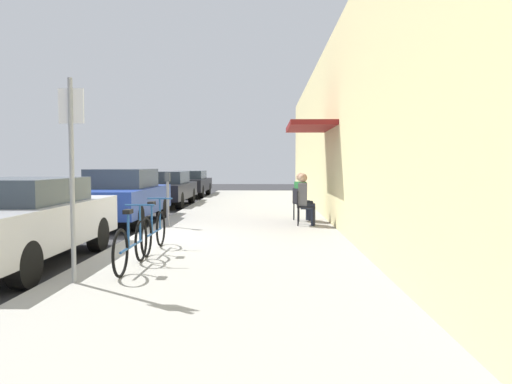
% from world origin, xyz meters
% --- Properties ---
extents(ground_plane, '(60.00, 60.00, 0.00)m').
position_xyz_m(ground_plane, '(0.00, 0.00, 0.00)').
color(ground_plane, '#2D2D30').
extents(sidewalk_slab, '(4.50, 32.00, 0.12)m').
position_xyz_m(sidewalk_slab, '(2.25, 2.00, 0.06)').
color(sidewalk_slab, '#9E9B93').
rests_on(sidewalk_slab, ground_plane).
extents(building_facade, '(1.40, 32.00, 4.94)m').
position_xyz_m(building_facade, '(4.64, 2.00, 2.47)').
color(building_facade, beige).
rests_on(building_facade, ground_plane).
extents(parked_car_0, '(1.80, 4.40, 1.41)m').
position_xyz_m(parked_car_0, '(-1.10, -2.21, 0.74)').
color(parked_car_0, '#B7B7BC').
rests_on(parked_car_0, ground_plane).
extents(parked_car_1, '(1.80, 4.40, 1.51)m').
position_xyz_m(parked_car_1, '(-1.10, 3.21, 0.77)').
color(parked_car_1, navy).
rests_on(parked_car_1, ground_plane).
extents(parked_car_2, '(1.80, 4.40, 1.36)m').
position_xyz_m(parked_car_2, '(-1.10, 8.89, 0.71)').
color(parked_car_2, black).
rests_on(parked_car_2, ground_plane).
extents(parked_car_3, '(1.80, 4.40, 1.31)m').
position_xyz_m(parked_car_3, '(-1.10, 14.48, 0.70)').
color(parked_car_3, black).
rests_on(parked_car_3, ground_plane).
extents(parking_meter, '(0.12, 0.10, 1.32)m').
position_xyz_m(parking_meter, '(0.45, 1.83, 0.89)').
color(parking_meter, slate).
rests_on(parking_meter, sidewalk_slab).
extents(street_sign, '(0.32, 0.06, 2.60)m').
position_xyz_m(street_sign, '(0.40, -3.71, 1.64)').
color(street_sign, gray).
rests_on(street_sign, sidewalk_slab).
extents(bicycle_0, '(0.46, 1.71, 0.90)m').
position_xyz_m(bicycle_0, '(0.91, -2.90, 0.48)').
color(bicycle_0, black).
rests_on(bicycle_0, sidewalk_slab).
extents(bicycle_1, '(0.46, 1.71, 0.90)m').
position_xyz_m(bicycle_1, '(0.90, -1.49, 0.48)').
color(bicycle_1, black).
rests_on(bicycle_1, sidewalk_slab).
extents(cafe_chair_0, '(0.48, 0.48, 0.87)m').
position_xyz_m(cafe_chair_0, '(3.76, 2.18, 0.62)').
color(cafe_chair_0, black).
rests_on(cafe_chair_0, sidewalk_slab).
extents(seated_patron_0, '(0.45, 0.38, 1.29)m').
position_xyz_m(seated_patron_0, '(3.82, 2.18, 0.82)').
color(seated_patron_0, '#232838').
rests_on(seated_patron_0, sidewalk_slab).
extents(cafe_chair_1, '(0.55, 0.55, 0.87)m').
position_xyz_m(cafe_chair_1, '(3.76, 3.12, 0.62)').
color(cafe_chair_1, black).
rests_on(cafe_chair_1, sidewalk_slab).
extents(seated_patron_1, '(0.50, 0.46, 1.29)m').
position_xyz_m(seated_patron_1, '(3.82, 3.14, 0.82)').
color(seated_patron_1, '#232838').
rests_on(seated_patron_1, sidewalk_slab).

